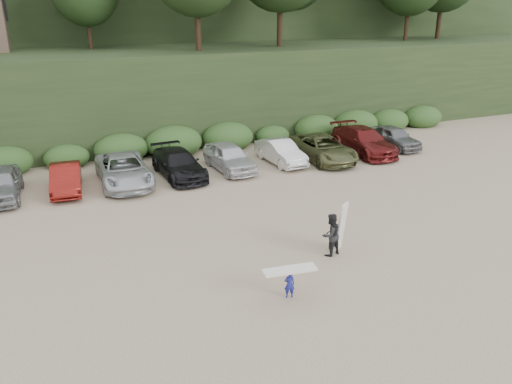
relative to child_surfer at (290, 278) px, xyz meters
name	(u,v)px	position (x,y,z in m)	size (l,w,h in m)	color
ground	(255,254)	(0.14, 3.15, -0.71)	(120.00, 120.00, 0.00)	tan
parked_cars	(124,170)	(-2.97, 13.18, 0.05)	(36.85, 6.02, 1.64)	#AAAAAF
child_surfer	(290,278)	(0.00, 0.00, 0.00)	(1.78, 0.71, 1.04)	navy
adult_surfer	(332,234)	(2.80, 2.02, 0.14)	(1.32, 0.81, 1.97)	black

